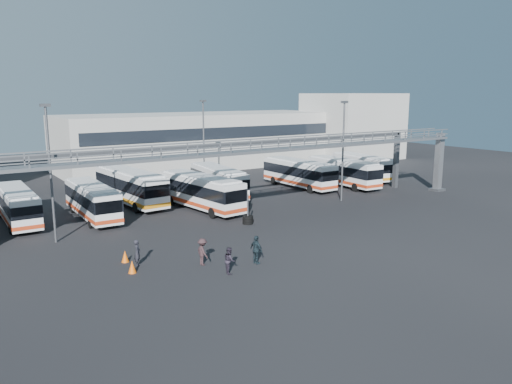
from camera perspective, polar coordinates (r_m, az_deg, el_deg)
ground at (r=39.70m, az=4.05°, el=-4.79°), size 140.00×140.00×0.00m
gantry at (r=43.30m, az=-0.64°, el=4.01°), size 51.40×5.15×7.10m
warehouse at (r=77.10m, az=-6.30°, el=5.94°), size 42.00×14.00×8.00m
building_right at (r=87.57m, az=10.96°, el=7.40°), size 14.00×12.00×11.00m
light_pole_left at (r=39.15m, az=-22.48°, el=2.73°), size 0.70×0.35×10.21m
light_pole_mid at (r=51.61m, az=9.92°, el=5.24°), size 0.70×0.35×10.21m
light_pole_back at (r=59.13m, az=-6.00°, el=6.07°), size 0.70×0.35×10.21m
bus_1 at (r=46.85m, az=-25.62°, el=-1.30°), size 2.43×10.00×3.03m
bus_2 at (r=46.36m, az=-18.23°, el=-0.83°), size 2.56×10.24×3.10m
bus_3 at (r=51.10m, az=-14.13°, el=0.70°), size 3.55×11.61×3.48m
bus_4 at (r=47.64m, az=-6.33°, el=0.14°), size 3.73×11.19×3.33m
bus_5 at (r=53.64m, az=-4.35°, el=1.34°), size 3.73×10.82×3.22m
bus_7 at (r=58.85m, az=4.92°, el=2.23°), size 2.62×10.81×3.27m
bus_8 at (r=60.63m, az=9.93°, el=2.36°), size 3.02×10.85×3.26m
bus_9 at (r=66.11m, az=12.05°, el=2.93°), size 3.80×10.57×3.14m
pedestrian_a at (r=33.12m, az=-13.40°, el=-6.77°), size 0.63×0.74×1.72m
pedestrian_b at (r=30.98m, az=-3.05°, el=-7.79°), size 0.86×0.97×1.66m
pedestrian_c at (r=32.53m, az=-6.12°, el=-6.81°), size 0.67×1.15×1.77m
pedestrian_d at (r=32.53m, az=0.04°, el=-6.63°), size 0.56×1.14×1.89m
cone_left at (r=32.04m, az=-13.97°, el=-8.29°), size 0.64×0.64×0.79m
cone_right at (r=34.15m, az=-14.73°, el=-7.12°), size 0.64×0.64×0.79m
tire_stack at (r=42.47m, az=-0.94°, el=-3.10°), size 0.90×0.90×2.58m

